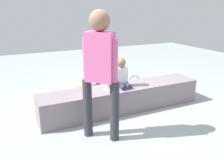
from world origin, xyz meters
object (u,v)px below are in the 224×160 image
at_px(cake_box_white, 63,105).
at_px(handbag_black_leather, 134,87).
at_px(water_bottle_far_side, 141,84).
at_px(water_bottle_near_gift, 148,84).
at_px(child_seated, 121,74).
at_px(adult_standing, 100,65).
at_px(cake_plate, 111,88).
at_px(gift_bag, 83,93).
at_px(party_cup_red, 139,81).

height_order(cake_box_white, handbag_black_leather, handbag_black_leather).
bearing_deg(water_bottle_far_side, water_bottle_near_gift, -11.43).
relative_size(child_seated, handbag_black_leather, 1.28).
height_order(water_bottle_near_gift, water_bottle_far_side, water_bottle_far_side).
distance_m(child_seated, water_bottle_far_side, 1.25).
relative_size(adult_standing, handbag_black_leather, 4.38).
relative_size(adult_standing, cake_plate, 7.36).
relative_size(child_seated, water_bottle_near_gift, 2.52).
bearing_deg(gift_bag, cake_box_white, -156.94).
bearing_deg(party_cup_red, water_bottle_far_side, -112.88).
distance_m(adult_standing, water_bottle_near_gift, 2.36).
xyz_separation_m(cake_plate, handbag_black_leather, (0.80, 0.60, -0.30)).
bearing_deg(party_cup_red, child_seated, -133.38).
bearing_deg(child_seated, gift_bag, 124.95).
xyz_separation_m(adult_standing, gift_bag, (0.19, 1.37, -0.85)).
relative_size(water_bottle_near_gift, party_cup_red, 1.88).
bearing_deg(party_cup_red, gift_bag, -164.78).
xyz_separation_m(gift_bag, water_bottle_far_side, (1.34, 0.06, -0.04)).
bearing_deg(water_bottle_near_gift, handbag_black_leather, -160.58).
height_order(child_seated, cake_box_white, child_seated).
xyz_separation_m(child_seated, water_bottle_near_gift, (1.01, 0.70, -0.54)).
relative_size(party_cup_red, handbag_black_leather, 0.27).
xyz_separation_m(party_cup_red, cake_box_white, (-1.91, -0.59, 0.00)).
bearing_deg(cake_plate, water_bottle_far_side, 35.78).
relative_size(adult_standing, gift_bag, 4.95).
bearing_deg(cake_plate, cake_box_white, 141.40).
relative_size(child_seated, cake_box_white, 1.67).
distance_m(child_seated, adult_standing, 1.03).
bearing_deg(party_cup_red, handbag_black_leather, -129.61).
height_order(adult_standing, water_bottle_near_gift, adult_standing).
bearing_deg(child_seated, cake_plate, -166.40).
distance_m(adult_standing, party_cup_red, 2.61).
bearing_deg(handbag_black_leather, child_seated, -136.56).
bearing_deg(party_cup_red, cake_plate, -137.59).
distance_m(gift_bag, party_cup_red, 1.54).
bearing_deg(water_bottle_far_side, cake_box_white, -172.15).
xyz_separation_m(water_bottle_far_side, handbag_black_leather, (-0.29, -0.18, 0.03)).
relative_size(child_seated, gift_bag, 1.45).
height_order(adult_standing, gift_bag, adult_standing).
xyz_separation_m(party_cup_red, handbag_black_leather, (-0.43, -0.52, 0.09)).
height_order(adult_standing, cake_box_white, adult_standing).
bearing_deg(water_bottle_far_side, cake_plate, -144.22).
height_order(water_bottle_far_side, party_cup_red, water_bottle_far_side).
bearing_deg(water_bottle_near_gift, adult_standing, -140.10).
distance_m(cake_box_white, handbag_black_leather, 1.48).
relative_size(cake_box_white, handbag_black_leather, 0.77).
bearing_deg(adult_standing, water_bottle_far_side, 42.99).
relative_size(party_cup_red, cake_box_white, 0.35).
relative_size(gift_bag, water_bottle_far_side, 1.42).
relative_size(water_bottle_far_side, cake_box_white, 0.81).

